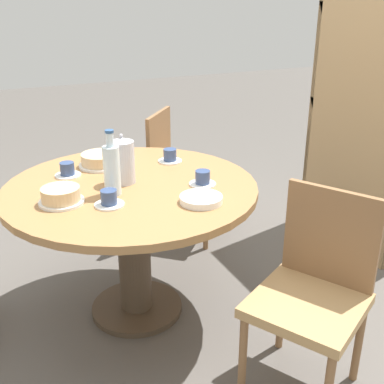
# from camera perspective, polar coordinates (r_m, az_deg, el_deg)

# --- Properties ---
(ground_plane) EXTENTS (14.00, 14.00, 0.00)m
(ground_plane) POSITION_cam_1_polar(r_m,az_deg,el_deg) (2.68, -6.51, -13.65)
(ground_plane) COLOR #56514C
(dining_table) EXTENTS (1.22, 1.22, 0.72)m
(dining_table) POSITION_cam_1_polar(r_m,az_deg,el_deg) (2.39, -7.09, -2.68)
(dining_table) COLOR #473828
(dining_table) RESTS_ON ground_plane
(chair_a) EXTENTS (0.59, 0.59, 0.85)m
(chair_a) POSITION_cam_1_polar(r_m,az_deg,el_deg) (3.25, -1.59, 2.46)
(chair_a) COLOR olive
(chair_a) RESTS_ON ground_plane
(chair_c) EXTENTS (0.57, 0.57, 0.85)m
(chair_c) POSITION_cam_1_polar(r_m,az_deg,el_deg) (2.06, 14.21, -11.13)
(chair_c) COLOR olive
(chair_c) RESTS_ON ground_plane
(bookshelf) EXTENTS (0.82, 0.28, 1.83)m
(bookshelf) POSITION_cam_1_polar(r_m,az_deg,el_deg) (3.23, 20.01, 9.33)
(bookshelf) COLOR tan
(bookshelf) RESTS_ON ground_plane
(coffee_pot) EXTENTS (0.12, 0.12, 0.24)m
(coffee_pot) POSITION_cam_1_polar(r_m,az_deg,el_deg) (2.33, -8.23, 3.71)
(coffee_pot) COLOR silver
(coffee_pot) RESTS_ON dining_table
(water_bottle) EXTENTS (0.08, 0.08, 0.30)m
(water_bottle) POSITION_cam_1_polar(r_m,az_deg,el_deg) (2.19, -9.49, 2.75)
(water_bottle) COLOR silver
(water_bottle) RESTS_ON dining_table
(cake_main) EXTENTS (0.24, 0.24, 0.07)m
(cake_main) POSITION_cam_1_polar(r_m,az_deg,el_deg) (2.60, -10.75, 3.75)
(cake_main) COLOR white
(cake_main) RESTS_ON dining_table
(cake_second) EXTENTS (0.20, 0.20, 0.07)m
(cake_second) POSITION_cam_1_polar(r_m,az_deg,el_deg) (2.17, -15.28, -0.43)
(cake_second) COLOR white
(cake_second) RESTS_ON dining_table
(cup_a) EXTENTS (0.13, 0.13, 0.07)m
(cup_a) POSITION_cam_1_polar(r_m,az_deg,el_deg) (2.62, -2.63, 4.22)
(cup_a) COLOR white
(cup_a) RESTS_ON dining_table
(cup_b) EXTENTS (0.13, 0.13, 0.07)m
(cup_b) POSITION_cam_1_polar(r_m,az_deg,el_deg) (2.30, 1.26, 1.54)
(cup_b) COLOR white
(cup_b) RESTS_ON dining_table
(cup_c) EXTENTS (0.13, 0.13, 0.07)m
(cup_c) POSITION_cam_1_polar(r_m,az_deg,el_deg) (2.10, -9.81, -0.86)
(cup_c) COLOR white
(cup_c) RESTS_ON dining_table
(cup_d) EXTENTS (0.13, 0.13, 0.07)m
(cup_d) POSITION_cam_1_polar(r_m,az_deg,el_deg) (2.49, -14.55, 2.48)
(cup_d) COLOR white
(cup_d) RESTS_ON dining_table
(plate_stack) EXTENTS (0.19, 0.19, 0.03)m
(plate_stack) POSITION_cam_1_polar(r_m,az_deg,el_deg) (2.11, 1.08, -0.86)
(plate_stack) COLOR white
(plate_stack) RESTS_ON dining_table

